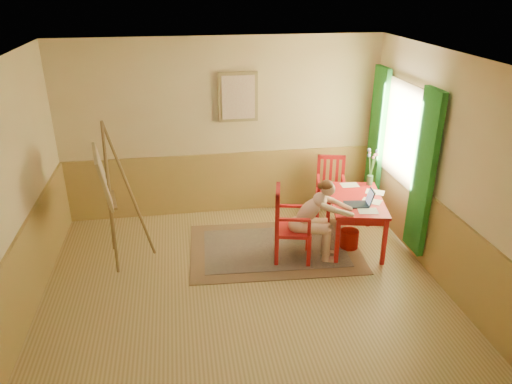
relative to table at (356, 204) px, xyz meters
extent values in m
cube|color=tan|center=(-1.73, -0.82, -0.64)|extent=(5.00, 4.50, 0.02)
cube|color=white|center=(-1.73, -0.82, 2.18)|extent=(5.00, 4.50, 0.02)
cube|color=#DCBC86|center=(-1.73, 1.44, 0.77)|extent=(5.00, 0.02, 2.80)
cube|color=#DCBC86|center=(-1.73, -3.08, 0.77)|extent=(5.00, 0.02, 2.80)
cube|color=#DCBC86|center=(-4.24, -0.82, 0.77)|extent=(0.02, 4.50, 2.80)
cube|color=#DCBC86|center=(0.78, -0.82, 0.77)|extent=(0.02, 4.50, 2.80)
cube|color=tan|center=(-1.73, 1.41, -0.13)|extent=(5.00, 0.04, 1.00)
cube|color=tan|center=(-4.21, -0.82, -0.13)|extent=(0.04, 4.50, 1.00)
cube|color=tan|center=(0.75, -0.82, -0.13)|extent=(0.04, 4.50, 1.00)
cube|color=white|center=(0.74, 0.28, 0.92)|extent=(0.02, 1.00, 1.30)
cube|color=#988151|center=(0.72, 0.28, 0.92)|extent=(0.03, 1.12, 1.42)
cube|color=#228330|center=(0.67, -0.50, 0.62)|extent=(0.08, 0.45, 2.20)
cube|color=#228330|center=(0.67, 1.06, 0.62)|extent=(0.08, 0.45, 2.20)
cube|color=#988151|center=(-1.48, 1.39, 1.27)|extent=(0.60, 0.04, 0.76)
cube|color=beige|center=(-1.48, 1.36, 1.27)|extent=(0.50, 0.02, 0.66)
cube|color=#8C7251|center=(-1.16, 0.03, -0.62)|extent=(2.49, 1.74, 0.01)
cube|color=black|center=(-1.16, 0.03, -0.62)|extent=(2.07, 1.32, 0.01)
cube|color=red|center=(0.00, 0.00, 0.07)|extent=(0.94, 1.32, 0.04)
cube|color=red|center=(0.00, 0.00, 0.00)|extent=(0.82, 1.20, 0.10)
cube|color=red|center=(-0.41, -0.48, -0.29)|extent=(0.06, 0.06, 0.68)
cube|color=red|center=(0.20, -0.60, -0.29)|extent=(0.06, 0.06, 0.68)
cube|color=red|center=(-0.20, 0.60, -0.29)|extent=(0.06, 0.06, 0.68)
cube|color=red|center=(0.41, 0.48, -0.29)|extent=(0.06, 0.06, 0.68)
cube|color=red|center=(-0.97, -0.25, -0.18)|extent=(0.57, 0.56, 0.05)
cube|color=red|center=(-1.22, -0.40, -0.42)|extent=(0.06, 0.06, 0.42)
cube|color=red|center=(-0.81, -0.50, -0.42)|extent=(0.06, 0.06, 0.42)
cube|color=red|center=(-1.13, -0.01, -0.42)|extent=(0.06, 0.06, 0.42)
cube|color=red|center=(-0.71, -0.10, -0.42)|extent=(0.06, 0.06, 0.42)
cube|color=red|center=(-1.22, -0.40, 0.13)|extent=(0.06, 0.06, 0.58)
cube|color=red|center=(-1.13, -0.01, 0.13)|extent=(0.06, 0.06, 0.58)
cube|color=red|center=(-1.18, -0.21, 0.39)|extent=(0.16, 0.46, 0.06)
cube|color=red|center=(-1.20, -0.31, 0.11)|extent=(0.04, 0.05, 0.47)
cube|color=red|center=(-1.18, -0.21, 0.11)|extent=(0.04, 0.05, 0.47)
cube|color=red|center=(-1.15, -0.10, 0.11)|extent=(0.04, 0.05, 0.47)
cube|color=red|center=(-1.02, -0.45, 0.07)|extent=(0.43, 0.14, 0.04)
cube|color=red|center=(-0.82, -0.50, -0.04)|extent=(0.05, 0.05, 0.23)
cube|color=red|center=(-0.92, -0.05, 0.07)|extent=(0.43, 0.14, 0.04)
cube|color=red|center=(-0.72, -0.10, -0.04)|extent=(0.05, 0.05, 0.23)
cube|color=red|center=(-0.10, 0.85, -0.20)|extent=(0.54, 0.55, 0.04)
cube|color=red|center=(-0.24, 1.10, -0.43)|extent=(0.06, 0.06, 0.40)
cube|color=red|center=(-0.34, 0.70, -0.43)|extent=(0.06, 0.06, 0.40)
cube|color=red|center=(0.14, 1.00, -0.43)|extent=(0.06, 0.06, 0.40)
cube|color=red|center=(0.04, 0.61, -0.43)|extent=(0.06, 0.06, 0.40)
cube|color=red|center=(-0.24, 1.10, 0.09)|extent=(0.06, 0.06, 0.55)
cube|color=red|center=(0.14, 1.00, 0.09)|extent=(0.06, 0.06, 0.55)
cube|color=red|center=(-0.05, 1.05, 0.34)|extent=(0.44, 0.16, 0.06)
cube|color=red|center=(-0.15, 1.07, 0.08)|extent=(0.05, 0.04, 0.45)
cube|color=red|center=(-0.05, 1.05, 0.08)|extent=(0.05, 0.04, 0.45)
cube|color=red|center=(0.05, 1.02, 0.08)|extent=(0.05, 0.04, 0.45)
cube|color=red|center=(-0.29, 0.90, 0.04)|extent=(0.14, 0.41, 0.03)
cube|color=red|center=(-0.34, 0.71, -0.07)|extent=(0.05, 0.05, 0.22)
cube|color=red|center=(0.09, 0.80, 0.04)|extent=(0.14, 0.41, 0.03)
cube|color=red|center=(0.04, 0.61, -0.07)|extent=(0.05, 0.05, 0.22)
ellipsoid|color=beige|center=(-0.91, -0.26, -0.11)|extent=(0.33, 0.38, 0.21)
cylinder|color=beige|center=(-0.74, -0.38, -0.12)|extent=(0.43, 0.24, 0.15)
cylinder|color=beige|center=(-0.70, -0.22, -0.12)|extent=(0.43, 0.24, 0.15)
cylinder|color=beige|center=(-0.55, -0.43, -0.37)|extent=(0.13, 0.13, 0.47)
cylinder|color=beige|center=(-0.51, -0.27, -0.37)|extent=(0.13, 0.13, 0.47)
cube|color=beige|center=(-0.49, -0.44, -0.60)|extent=(0.21, 0.13, 0.07)
cube|color=beige|center=(-0.45, -0.28, -0.60)|extent=(0.21, 0.13, 0.07)
ellipsoid|color=beige|center=(-0.77, -0.29, 0.10)|extent=(0.50, 0.36, 0.49)
ellipsoid|color=beige|center=(-0.64, -0.32, 0.27)|extent=(0.24, 0.31, 0.17)
sphere|color=beige|center=(-0.54, -0.34, 0.42)|extent=(0.22, 0.22, 0.19)
ellipsoid|color=#522C17|center=(-0.56, -0.34, 0.48)|extent=(0.21, 0.22, 0.13)
sphere|color=#522C17|center=(-0.63, -0.32, 0.47)|extent=(0.12, 0.12, 0.10)
cylinder|color=beige|center=(-0.58, -0.47, 0.22)|extent=(0.22, 0.14, 0.14)
cylinder|color=beige|center=(-0.38, -0.50, 0.15)|extent=(0.27, 0.07, 0.16)
sphere|color=beige|center=(-0.50, -0.50, 0.19)|extent=(0.10, 0.10, 0.08)
sphere|color=beige|center=(-0.25, -0.50, 0.10)|extent=(0.08, 0.08, 0.07)
cylinder|color=beige|center=(-0.52, -0.21, 0.22)|extent=(0.21, 0.11, 0.14)
cylinder|color=beige|center=(-0.32, -0.27, 0.15)|extent=(0.28, 0.18, 0.16)
sphere|color=beige|center=(-0.43, -0.22, 0.19)|extent=(0.10, 0.10, 0.08)
sphere|color=beige|center=(-0.21, -0.33, 0.10)|extent=(0.08, 0.08, 0.07)
cube|color=#1E2338|center=(-0.08, -0.20, 0.10)|extent=(0.34, 0.26, 0.02)
cube|color=#2D3342|center=(-0.08, -0.20, 0.10)|extent=(0.29, 0.21, 0.00)
cube|color=#1E2338|center=(0.10, -0.22, 0.21)|extent=(0.09, 0.23, 0.21)
cube|color=#99BFF2|center=(0.09, -0.22, 0.21)|extent=(0.07, 0.19, 0.17)
cube|color=white|center=(0.01, -0.40, 0.09)|extent=(0.29, 0.23, 0.00)
cube|color=white|center=(0.34, 0.16, 0.09)|extent=(0.32, 0.29, 0.00)
cube|color=white|center=(0.06, 0.47, 0.09)|extent=(0.27, 0.19, 0.00)
cube|color=white|center=(0.17, -0.12, 0.09)|extent=(0.32, 0.30, 0.00)
cylinder|color=#3F724C|center=(0.36, 0.45, 0.16)|extent=(0.11, 0.11, 0.15)
cylinder|color=#3F7233|center=(0.36, 0.51, 0.41)|extent=(0.02, 0.13, 0.38)
sphere|color=#728CD8|center=(0.35, 0.57, 0.60)|extent=(0.07, 0.07, 0.06)
cylinder|color=#3F7233|center=(0.33, 0.42, 0.42)|extent=(0.08, 0.06, 0.40)
sphere|color=pink|center=(0.29, 0.40, 0.62)|extent=(0.05, 0.05, 0.04)
cylinder|color=#3F7233|center=(0.38, 0.46, 0.36)|extent=(0.04, 0.03, 0.30)
sphere|color=pink|center=(0.39, 0.47, 0.51)|extent=(0.06, 0.06, 0.05)
cylinder|color=#3F7233|center=(0.32, 0.41, 0.40)|extent=(0.10, 0.09, 0.38)
sphere|color=#728CD8|center=(0.27, 0.37, 0.59)|extent=(0.07, 0.07, 0.05)
cylinder|color=#3F7233|center=(0.41, 0.47, 0.38)|extent=(0.10, 0.05, 0.33)
sphere|color=pink|center=(0.46, 0.49, 0.55)|extent=(0.06, 0.06, 0.05)
cylinder|color=#3F7233|center=(0.39, 0.46, 0.38)|extent=(0.06, 0.03, 0.34)
sphere|color=pink|center=(0.41, 0.47, 0.55)|extent=(0.06, 0.06, 0.04)
cylinder|color=#3F7233|center=(0.41, 0.48, 0.41)|extent=(0.10, 0.07, 0.38)
sphere|color=#728CD8|center=(0.45, 0.51, 0.60)|extent=(0.06, 0.06, 0.05)
cylinder|color=#B3130F|center=(-0.10, -0.11, -0.49)|extent=(0.27, 0.27, 0.28)
cylinder|color=olive|center=(-3.32, -0.06, 0.35)|extent=(0.04, 0.36, 1.97)
cylinder|color=olive|center=(-3.38, 0.26, 0.35)|extent=(0.16, 0.35, 1.97)
cylinder|color=olive|center=(-3.09, 0.15, 0.35)|extent=(0.51, 0.13, 1.97)
cylinder|color=olive|center=(-3.38, 0.10, 0.27)|extent=(0.13, 0.55, 0.03)
cube|color=olive|center=(-3.32, 0.11, 0.27)|extent=(0.17, 0.60, 0.03)
cube|color=#988151|center=(-3.40, 0.09, 0.62)|extent=(0.30, 0.88, 0.66)
cube|color=beige|center=(-3.38, 0.10, 0.62)|extent=(0.25, 0.79, 0.57)
camera|label=1|loc=(-2.40, -5.83, 2.94)|focal=33.83mm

